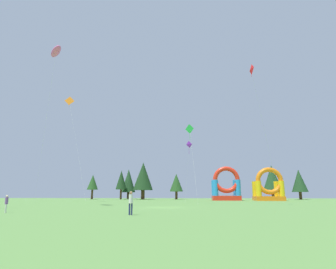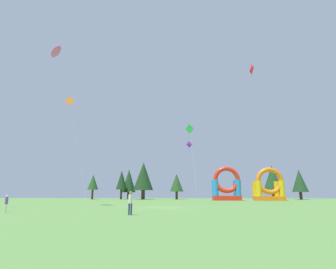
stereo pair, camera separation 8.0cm
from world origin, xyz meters
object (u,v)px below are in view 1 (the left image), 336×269
Objects in this scene: person_near_camera at (6,202)px; inflatable_yellow_castle at (226,188)px; kite_purple_diamond at (189,145)px; kite_pink_parafoil at (56,52)px; inflatable_orange_dome at (269,188)px; kite_green_diamond at (190,130)px; kite_orange_diamond at (70,102)px; kite_red_diamond at (251,71)px; person_midfield at (131,201)px.

inflatable_yellow_castle is (25.26, 43.19, 1.96)m from person_near_camera.
kite_purple_diamond is 0.48× the size of kite_pink_parafoil.
kite_green_diamond is at bearing -130.78° from inflatable_orange_dome.
kite_red_diamond is (32.90, -11.56, 0.40)m from kite_orange_diamond.
kite_green_diamond reaches higher than inflatable_yellow_castle.
kite_pink_parafoil reaches higher than person_near_camera.
kite_red_diamond is 32.54m from inflatable_yellow_castle.
inflatable_orange_dome reaches higher than person_near_camera.
kite_purple_diamond is 28.65m from person_midfield.
kite_red_diamond is at bearing -45.47° from kite_purple_diamond.
kite_red_diamond is 10.95× the size of person_midfield.
kite_green_diamond is at bearing 28.65° from kite_pink_parafoil.
kite_orange_diamond is 1.60× the size of kite_green_diamond.
kite_green_diamond is 0.58× the size of kite_pink_parafoil.
kite_green_diamond reaches higher than person_near_camera.
kite_orange_diamond is 1.90× the size of kite_purple_diamond.
inflatable_orange_dome reaches higher than person_midfield.
kite_pink_parafoil reaches higher than person_midfield.
person_near_camera is 11.76m from person_midfield.
kite_green_diamond reaches higher than inflatable_orange_dome.
person_near_camera is at bearing 170.57° from person_midfield.
person_near_camera is (2.08, -10.42, -20.37)m from kite_pink_parafoil.
kite_green_diamond is at bearing -110.73° from inflatable_yellow_castle.
person_midfield is at bearing -102.85° from kite_green_diamond.
kite_purple_diamond reaches higher than person_near_camera.
kite_green_diamond is 23.39m from kite_pink_parafoil.
person_midfield is at bearing -100.38° from kite_purple_diamond.
kite_purple_diamond is 1.44× the size of inflatable_orange_dome.
kite_purple_diamond is 31.33m from person_near_camera.
person_near_camera is 0.83× the size of person_midfield.
kite_pink_parafoil is at bearing -73.63° from kite_orange_diamond.
kite_pink_parafoil is 2.80× the size of inflatable_yellow_castle.
kite_pink_parafoil is (-18.83, -10.29, 9.30)m from kite_green_diamond.
kite_pink_parafoil reaches higher than kite_green_diamond.
inflatable_orange_dome is (8.62, 25.98, -17.08)m from kite_red_diamond.
person_near_camera is at bearing -128.97° from kite_green_diamond.
kite_orange_diamond is at bearing 122.14° from person_midfield.
kite_orange_diamond is 0.92× the size of kite_pink_parafoil.
kite_red_diamond is 16.59m from kite_purple_diamond.
kite_pink_parafoil is 22.97m from person_near_camera.
kite_green_diamond is 1.19× the size of kite_purple_diamond.
person_midfield is (-4.90, -26.77, -8.98)m from kite_purple_diamond.
person_midfield is at bearing -118.01° from inflatable_orange_dome.
kite_red_diamond is 13.25× the size of person_near_camera.
kite_red_diamond is at bearing -29.99° from kite_green_diamond.
kite_orange_diamond is 25.31m from kite_purple_diamond.
person_midfield is at bearing -41.67° from kite_pink_parafoil.
kite_orange_diamond reaches higher than person_midfield.
kite_green_diamond is at bearing 119.57° from person_near_camera.
kite_green_diamond is 25.50m from person_midfield.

